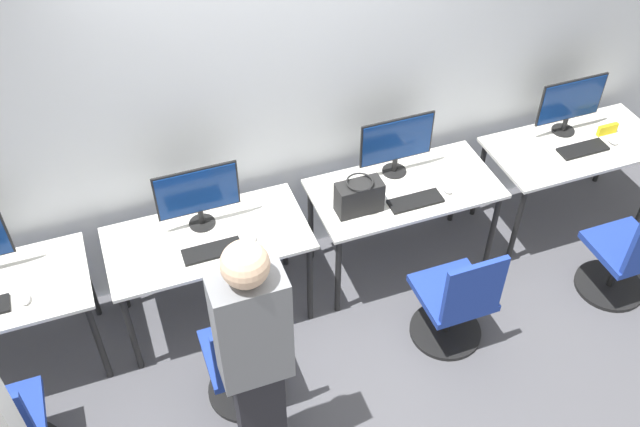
{
  "coord_description": "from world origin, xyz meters",
  "views": [
    {
      "loc": [
        -1.11,
        -2.87,
        3.89
      ],
      "look_at": [
        0.0,
        0.13,
        0.88
      ],
      "focal_mm": 40.0,
      "sensor_mm": 36.0,
      "label": 1
    }
  ],
  "objects_px": {
    "monitor_right": "(397,143)",
    "mouse_right": "(447,189)",
    "office_chair_left": "(245,364)",
    "mouse_far_right": "(613,141)",
    "person_left": "(255,354)",
    "monitor_left": "(198,195)",
    "handbag": "(359,197)",
    "mouse_far_left": "(25,299)",
    "keyboard_left": "(212,251)",
    "office_chair_right": "(455,304)",
    "monitor_far_right": "(571,103)",
    "keyboard_right": "(415,201)",
    "office_chair_far_right": "(627,258)",
    "mouse_left": "(251,237)",
    "keyboard_far_right": "(583,149)"
  },
  "relations": [
    {
      "from": "monitor_far_right",
      "to": "keyboard_far_right",
      "type": "bearing_deg",
      "value": -90.0
    },
    {
      "from": "monitor_left",
      "to": "mouse_far_right",
      "type": "bearing_deg",
      "value": -3.88
    },
    {
      "from": "keyboard_right",
      "to": "monitor_left",
      "type": "bearing_deg",
      "value": 168.05
    },
    {
      "from": "monitor_right",
      "to": "person_left",
      "type": "bearing_deg",
      "value": -136.95
    },
    {
      "from": "mouse_left",
      "to": "keyboard_left",
      "type": "bearing_deg",
      "value": -173.95
    },
    {
      "from": "keyboard_left",
      "to": "office_chair_far_right",
      "type": "height_order",
      "value": "office_chair_far_right"
    },
    {
      "from": "keyboard_left",
      "to": "mouse_left",
      "type": "distance_m",
      "value": 0.26
    },
    {
      "from": "monitor_left",
      "to": "mouse_right",
      "type": "distance_m",
      "value": 1.65
    },
    {
      "from": "keyboard_right",
      "to": "monitor_far_right",
      "type": "height_order",
      "value": "monitor_far_right"
    },
    {
      "from": "monitor_right",
      "to": "mouse_right",
      "type": "relative_size",
      "value": 5.81
    },
    {
      "from": "keyboard_left",
      "to": "office_chair_right",
      "type": "xyz_separation_m",
      "value": [
        1.39,
        -0.62,
        -0.39
      ]
    },
    {
      "from": "office_chair_far_right",
      "to": "mouse_far_right",
      "type": "bearing_deg",
      "value": 67.78
    },
    {
      "from": "monitor_left",
      "to": "monitor_far_right",
      "type": "distance_m",
      "value": 2.73
    },
    {
      "from": "mouse_right",
      "to": "person_left",
      "type": "bearing_deg",
      "value": -149.08
    },
    {
      "from": "monitor_left",
      "to": "keyboard_left",
      "type": "bearing_deg",
      "value": -90.0
    },
    {
      "from": "monitor_left",
      "to": "office_chair_left",
      "type": "distance_m",
      "value": 1.06
    },
    {
      "from": "mouse_left",
      "to": "monitor_far_right",
      "type": "distance_m",
      "value": 2.5
    },
    {
      "from": "monitor_far_right",
      "to": "mouse_far_right",
      "type": "height_order",
      "value": "monitor_far_right"
    },
    {
      "from": "keyboard_left",
      "to": "office_chair_right",
      "type": "bearing_deg",
      "value": -24.07
    },
    {
      "from": "keyboard_far_right",
      "to": "mouse_right",
      "type": "bearing_deg",
      "value": -177.09
    },
    {
      "from": "mouse_left",
      "to": "office_chair_right",
      "type": "bearing_deg",
      "value": -29.72
    },
    {
      "from": "mouse_far_right",
      "to": "keyboard_left",
      "type": "bearing_deg",
      "value": -178.74
    },
    {
      "from": "mouse_far_left",
      "to": "keyboard_far_right",
      "type": "distance_m",
      "value": 3.82
    },
    {
      "from": "mouse_left",
      "to": "keyboard_far_right",
      "type": "bearing_deg",
      "value": 0.84
    },
    {
      "from": "person_left",
      "to": "mouse_far_right",
      "type": "relative_size",
      "value": 19.0
    },
    {
      "from": "monitor_right",
      "to": "keyboard_far_right",
      "type": "xyz_separation_m",
      "value": [
        1.36,
        -0.25,
        -0.24
      ]
    },
    {
      "from": "office_chair_left",
      "to": "mouse_far_right",
      "type": "bearing_deg",
      "value": 12.51
    },
    {
      "from": "monitor_left",
      "to": "office_chair_right",
      "type": "bearing_deg",
      "value": -32.58
    },
    {
      "from": "handbag",
      "to": "monitor_right",
      "type": "bearing_deg",
      "value": 35.84
    },
    {
      "from": "mouse_far_left",
      "to": "handbag",
      "type": "xyz_separation_m",
      "value": [
        2.08,
        0.05,
        0.1
      ]
    },
    {
      "from": "office_chair_left",
      "to": "handbag",
      "type": "xyz_separation_m",
      "value": [
        0.97,
        0.64,
        0.49
      ]
    },
    {
      "from": "mouse_far_left",
      "to": "keyboard_left",
      "type": "distance_m",
      "value": 1.1
    },
    {
      "from": "person_left",
      "to": "keyboard_right",
      "type": "xyz_separation_m",
      "value": [
        1.37,
        0.94,
        -0.2
      ]
    },
    {
      "from": "monitor_far_right",
      "to": "handbag",
      "type": "relative_size",
      "value": 1.74
    },
    {
      "from": "mouse_right",
      "to": "mouse_far_right",
      "type": "height_order",
      "value": "same"
    },
    {
      "from": "mouse_far_left",
      "to": "office_chair_left",
      "type": "bearing_deg",
      "value": -27.93
    },
    {
      "from": "keyboard_left",
      "to": "person_left",
      "type": "distance_m",
      "value": 0.98
    },
    {
      "from": "office_chair_left",
      "to": "handbag",
      "type": "relative_size",
      "value": 2.91
    },
    {
      "from": "keyboard_right",
      "to": "keyboard_far_right",
      "type": "xyz_separation_m",
      "value": [
        1.36,
        0.08,
        0.0
      ]
    },
    {
      "from": "monitor_left",
      "to": "handbag",
      "type": "relative_size",
      "value": 1.74
    },
    {
      "from": "mouse_left",
      "to": "office_chair_left",
      "type": "bearing_deg",
      "value": -111.58
    },
    {
      "from": "monitor_right",
      "to": "monitor_far_right",
      "type": "xyz_separation_m",
      "value": [
        1.36,
        -0.01,
        0.0
      ]
    },
    {
      "from": "monitor_far_right",
      "to": "office_chair_far_right",
      "type": "height_order",
      "value": "monitor_far_right"
    },
    {
      "from": "keyboard_left",
      "to": "handbag",
      "type": "xyz_separation_m",
      "value": [
        0.98,
        0.04,
        0.11
      ]
    },
    {
      "from": "mouse_far_left",
      "to": "office_chair_right",
      "type": "xyz_separation_m",
      "value": [
        2.49,
        -0.62,
        -0.39
      ]
    },
    {
      "from": "keyboard_far_right",
      "to": "office_chair_far_right",
      "type": "bearing_deg",
      "value": -93.52
    },
    {
      "from": "monitor_far_right",
      "to": "person_left",
      "type": "bearing_deg",
      "value": -155.06
    },
    {
      "from": "monitor_left",
      "to": "office_chair_right",
      "type": "xyz_separation_m",
      "value": [
        1.39,
        -0.89,
        -0.62
      ]
    },
    {
      "from": "monitor_right",
      "to": "handbag",
      "type": "distance_m",
      "value": 0.49
    },
    {
      "from": "person_left",
      "to": "mouse_far_right",
      "type": "height_order",
      "value": "person_left"
    }
  ]
}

